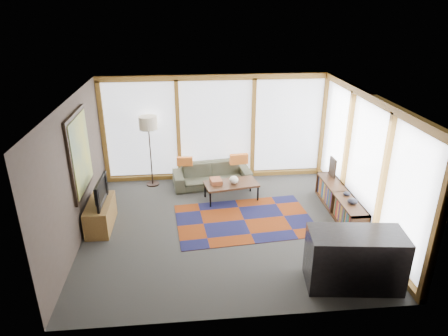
{
  "coord_description": "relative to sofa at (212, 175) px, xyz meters",
  "views": [
    {
      "loc": [
        -0.7,
        -6.87,
        4.19
      ],
      "look_at": [
        0.0,
        0.4,
        1.1
      ],
      "focal_mm": 32.0,
      "sensor_mm": 36.0,
      "label": 1
    }
  ],
  "objects": [
    {
      "name": "bowl_a",
      "position": [
        2.6,
        -2.19,
        0.3
      ],
      "size": [
        0.22,
        0.22,
        0.1
      ],
      "primitive_type": "ellipsoid",
      "rotation": [
        0.0,
        0.0,
        0.11
      ],
      "color": "black",
      "rests_on": "bookshelf"
    },
    {
      "name": "coffee_table",
      "position": [
        0.38,
        -0.77,
        -0.08
      ],
      "size": [
        1.26,
        0.79,
        0.39
      ],
      "primitive_type": null,
      "rotation": [
        0.0,
        0.0,
        0.18
      ],
      "color": "#34190F",
      "rests_on": "ground"
    },
    {
      "name": "ground",
      "position": [
        0.14,
        -1.95,
        -0.27
      ],
      "size": [
        5.5,
        5.5,
        0.0
      ],
      "primitive_type": "plane",
      "color": "#31302E",
      "rests_on": "ground"
    },
    {
      "name": "floor_lamp",
      "position": [
        -1.45,
        0.17,
        0.59
      ],
      "size": [
        0.43,
        0.43,
        1.73
      ],
      "primitive_type": null,
      "color": "#30221A",
      "rests_on": "ground"
    },
    {
      "name": "pillow_right",
      "position": [
        0.65,
        -0.01,
        0.39
      ],
      "size": [
        0.45,
        0.18,
        0.24
      ],
      "primitive_type": "cube",
      "rotation": [
        0.0,
        0.0,
        0.12
      ],
      "color": "orange",
      "rests_on": "sofa"
    },
    {
      "name": "bar_counter",
      "position": [
        1.96,
        -3.87,
        0.19
      ],
      "size": [
        1.53,
        0.85,
        0.92
      ],
      "primitive_type": "cube",
      "rotation": [
        0.0,
        0.0,
        -0.12
      ],
      "color": "black",
      "rests_on": "ground"
    },
    {
      "name": "television",
      "position": [
        -2.33,
        -1.74,
        0.52
      ],
      "size": [
        0.13,
        0.87,
        0.5
      ],
      "primitive_type": "imported",
      "rotation": [
        0.0,
        0.0,
        1.55
      ],
      "color": "black",
      "rests_on": "tv_console"
    },
    {
      "name": "shelf_picture",
      "position": [
        2.65,
        -0.87,
        0.46
      ],
      "size": [
        0.05,
        0.32,
        0.42
      ],
      "primitive_type": "cube",
      "rotation": [
        0.0,
        0.0,
        0.02
      ],
      "color": "black",
      "rests_on": "bookshelf"
    },
    {
      "name": "rug",
      "position": [
        0.54,
        -1.75,
        -0.27
      ],
      "size": [
        2.9,
        2.0,
        0.01
      ],
      "primitive_type": "cube",
      "rotation": [
        0.0,
        0.0,
        0.09
      ],
      "color": "#6A280B",
      "rests_on": "ground"
    },
    {
      "name": "bowl_b",
      "position": [
        2.62,
        -1.84,
        0.28
      ],
      "size": [
        0.16,
        0.16,
        0.07
      ],
      "primitive_type": "ellipsoid",
      "rotation": [
        0.0,
        0.0,
        -0.14
      ],
      "color": "black",
      "rests_on": "bookshelf"
    },
    {
      "name": "pillow_left",
      "position": [
        -0.65,
        0.01,
        0.38
      ],
      "size": [
        0.38,
        0.14,
        0.21
      ],
      "primitive_type": "cube",
      "rotation": [
        0.0,
        0.0,
        -0.07
      ],
      "color": "orange",
      "rests_on": "sofa"
    },
    {
      "name": "room_envelope",
      "position": [
        0.63,
        -1.39,
        1.27
      ],
      "size": [
        5.52,
        5.02,
        2.62
      ],
      "color": "#3D332B",
      "rests_on": "ground"
    },
    {
      "name": "vase",
      "position": [
        0.43,
        -0.8,
        0.21
      ],
      "size": [
        0.24,
        0.24,
        0.18
      ],
      "primitive_type": "ellipsoid",
      "rotation": [
        0.0,
        0.0,
        -0.15
      ],
      "color": "silver",
      "rests_on": "coffee_table"
    },
    {
      "name": "sofa",
      "position": [
        0.0,
        0.0,
        0.0
      ],
      "size": [
        1.93,
        0.94,
        0.54
      ],
      "primitive_type": "imported",
      "rotation": [
        0.0,
        0.0,
        0.12
      ],
      "color": "#38392B",
      "rests_on": "ground"
    },
    {
      "name": "tv_console",
      "position": [
        -2.33,
        -1.72,
        -0.0
      ],
      "size": [
        0.45,
        1.08,
        0.54
      ],
      "primitive_type": "cube",
      "color": "brown",
      "rests_on": "ground"
    },
    {
      "name": "book_stack",
      "position": [
        0.04,
        -0.74,
        0.17
      ],
      "size": [
        0.29,
        0.34,
        0.1
      ],
      "primitive_type": "cube",
      "rotation": [
        0.0,
        0.0,
        0.15
      ],
      "color": "brown",
      "rests_on": "coffee_table"
    },
    {
      "name": "bookshelf",
      "position": [
        2.57,
        -1.67,
        -0.01
      ],
      "size": [
        0.38,
        2.08,
        0.52
      ],
      "primitive_type": null,
      "color": "#34190F",
      "rests_on": "ground"
    }
  ]
}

